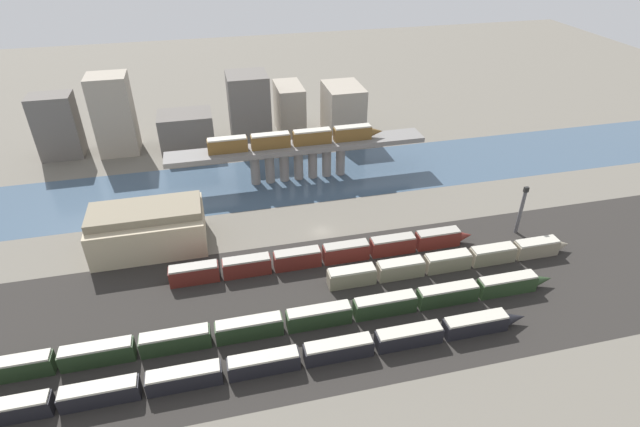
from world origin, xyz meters
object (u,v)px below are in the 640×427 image
at_px(train_yard_mid, 292,321).
at_px(train_yard_far, 453,261).
at_px(warehouse_building, 148,228).
at_px(signal_tower, 521,210).
at_px(train_yard_outer, 327,254).
at_px(train_on_bridge, 296,138).
at_px(train_yard_near, 273,362).

bearing_deg(train_yard_mid, train_yard_far, 14.78).
height_order(warehouse_building, signal_tower, signal_tower).
relative_size(train_yard_far, warehouse_building, 2.27).
xyz_separation_m(train_yard_far, train_yard_outer, (-25.34, 8.06, 0.13)).
distance_m(train_on_bridge, signal_tower, 59.05).
bearing_deg(train_on_bridge, warehouse_building, -148.19).
relative_size(train_yard_mid, train_yard_far, 1.91).
bearing_deg(train_yard_outer, train_yard_near, -121.21).
xyz_separation_m(train_yard_mid, warehouse_building, (-26.03, 32.61, 2.90)).
bearing_deg(train_yard_near, train_yard_mid, 60.12).
xyz_separation_m(train_yard_near, warehouse_building, (-21.27, 40.90, 3.09)).
xyz_separation_m(train_yard_outer, warehouse_building, (-36.97, 14.98, 2.80)).
distance_m(train_on_bridge, train_yard_far, 53.57).
bearing_deg(signal_tower, train_yard_mid, -162.18).
height_order(train_yard_near, signal_tower, signal_tower).
bearing_deg(signal_tower, train_on_bridge, 139.82).
relative_size(train_on_bridge, train_yard_outer, 0.72).
distance_m(train_yard_outer, signal_tower, 46.10).
bearing_deg(train_on_bridge, signal_tower, -40.18).
height_order(train_yard_near, warehouse_building, warehouse_building).
bearing_deg(train_yard_near, train_on_bridge, 75.45).
bearing_deg(train_yard_near, warehouse_building, 117.48).
distance_m(train_yard_mid, signal_tower, 59.86).
height_order(train_yard_mid, warehouse_building, warehouse_building).
bearing_deg(signal_tower, train_yard_near, -156.68).
distance_m(train_on_bridge, train_yard_outer, 39.89).
bearing_deg(train_on_bridge, train_yard_near, -104.55).
xyz_separation_m(train_on_bridge, train_yard_mid, (-11.97, -56.18, -10.28)).
distance_m(train_yard_mid, warehouse_building, 41.83).
height_order(train_yard_near, train_yard_far, train_yard_far).
xyz_separation_m(train_on_bridge, train_yard_far, (24.31, -46.61, -10.32)).
relative_size(train_on_bridge, train_yard_far, 0.87).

